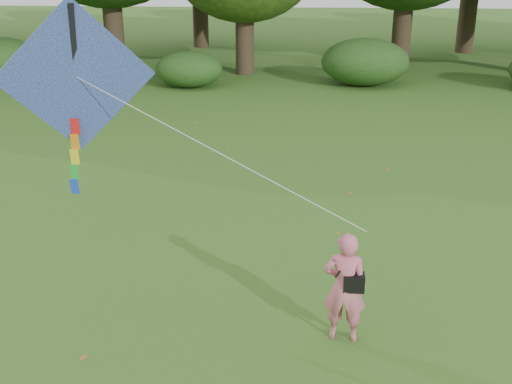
{
  "coord_description": "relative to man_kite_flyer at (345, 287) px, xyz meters",
  "views": [
    {
      "loc": [
        0.22,
        -8.11,
        5.49
      ],
      "look_at": [
        -0.4,
        2.0,
        1.5
      ],
      "focal_mm": 45.0,
      "sensor_mm": 36.0,
      "label": 1
    }
  ],
  "objects": [
    {
      "name": "fallen_leaves",
      "position": [
        -0.82,
        4.37,
        -0.85
      ],
      "size": [
        9.21,
        14.74,
        0.01
      ],
      "color": "brown",
      "rests_on": "ground"
    },
    {
      "name": "ground",
      "position": [
        -1.0,
        0.0,
        -0.85
      ],
      "size": [
        100.0,
        100.0,
        0.0
      ],
      "primitive_type": "plane",
      "color": "#265114",
      "rests_on": "ground"
    },
    {
      "name": "bystander_left",
      "position": [
        -8.72,
        17.11,
        -0.11
      ],
      "size": [
        0.79,
        0.66,
        1.48
      ],
      "primitive_type": "imported",
      "rotation": [
        0.0,
        0.0,
        0.14
      ],
      "color": "#242630",
      "rests_on": "ground"
    },
    {
      "name": "flying_kite",
      "position": [
        -4.18,
        1.62,
        2.61
      ],
      "size": [
        5.61,
        2.11,
        3.21
      ],
      "color": "#2655A5",
      "rests_on": "ground"
    },
    {
      "name": "crossbody_bag",
      "position": [
        0.12,
        -0.03,
        0.11
      ],
      "size": [
        0.43,
        0.2,
        0.69
      ],
      "color": "black",
      "rests_on": "ground"
    },
    {
      "name": "man_kite_flyer",
      "position": [
        0.0,
        0.0,
        0.0
      ],
      "size": [
        0.67,
        0.49,
        1.7
      ],
      "primitive_type": "imported",
      "rotation": [
        0.0,
        0.0,
        3.0
      ],
      "color": "#CE6177",
      "rests_on": "ground"
    },
    {
      "name": "shrub_band",
      "position": [
        -1.72,
        17.6,
        0.0
      ],
      "size": [
        39.15,
        3.22,
        1.88
      ],
      "color": "#264919",
      "rests_on": "ground"
    }
  ]
}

